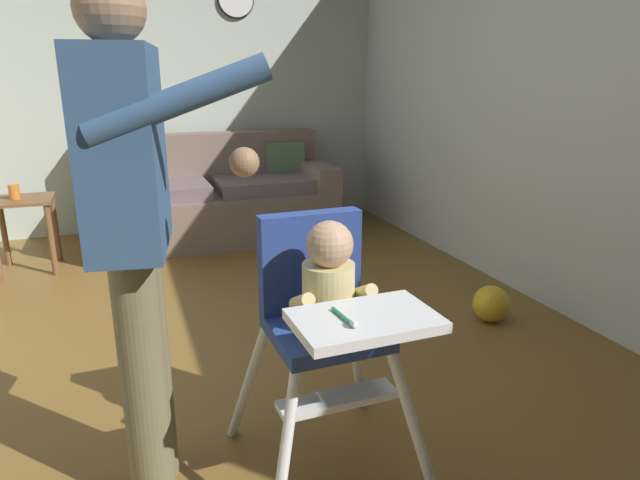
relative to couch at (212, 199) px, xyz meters
name	(u,v)px	position (x,y,z in m)	size (l,w,h in m)	color
ground	(206,395)	(-0.44, -2.37, -0.38)	(5.75, 7.31, 0.10)	brown
wall_far	(144,80)	(-0.44, 0.52, 0.96)	(4.95, 0.06, 2.59)	#B4BDB0
wall_right	(564,83)	(1.67, -2.07, 0.96)	(0.06, 6.31, 2.59)	#B3BAB2
couch	(212,199)	(0.00, 0.00, 0.00)	(2.02, 0.86, 0.86)	#766256
high_chair	(326,303)	(-0.11, -3.03, 0.29)	(0.62, 0.73, 0.91)	white
adult_standing	(134,228)	(-0.68, -2.94, 0.58)	(0.51, 0.55, 1.60)	#6E6548
toy_ball	(491,304)	(1.19, -2.24, -0.23)	(0.21, 0.21, 0.21)	gold
side_table	(24,218)	(-1.37, -0.39, 0.05)	(0.40, 0.40, 0.52)	brown
sippy_cup	(14,192)	(-1.40, -0.39, 0.24)	(0.07, 0.07, 0.10)	orange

